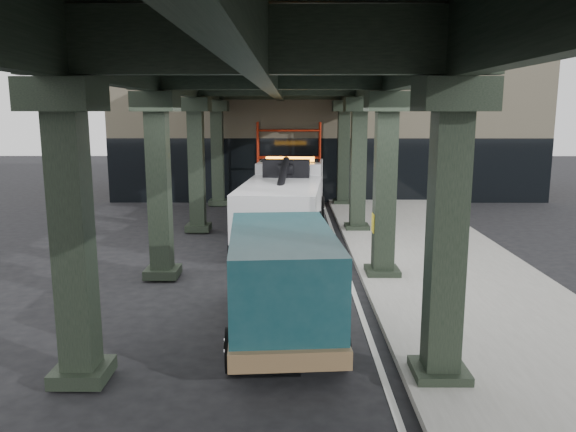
{
  "coord_description": "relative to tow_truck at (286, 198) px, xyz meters",
  "views": [
    {
      "loc": [
        0.11,
        -12.78,
        4.5
      ],
      "look_at": [
        0.03,
        2.21,
        1.7
      ],
      "focal_mm": 35.0,
      "sensor_mm": 36.0,
      "label": 1
    }
  ],
  "objects": [
    {
      "name": "lane_stripe",
      "position": [
        1.79,
        -5.21,
        -1.41
      ],
      "size": [
        0.12,
        38.0,
        0.01
      ],
      "primitive_type": "cube",
      "color": "silver",
      "rests_on": "ground"
    },
    {
      "name": "building",
      "position": [
        2.09,
        12.79,
        2.58
      ],
      "size": [
        22.0,
        10.0,
        8.0
      ],
      "primitive_type": "cube",
      "color": "#C6B793",
      "rests_on": "ground"
    },
    {
      "name": "sidewalk",
      "position": [
        4.59,
        -5.21,
        -1.34
      ],
      "size": [
        5.0,
        40.0,
        0.15
      ],
      "primitive_type": "cube",
      "color": "gray",
      "rests_on": "ground"
    },
    {
      "name": "ground",
      "position": [
        0.09,
        -7.21,
        -1.42
      ],
      "size": [
        90.0,
        90.0,
        0.0
      ],
      "primitive_type": "plane",
      "color": "black",
      "rests_on": "ground"
    },
    {
      "name": "scaffolding",
      "position": [
        0.09,
        7.44,
        0.69
      ],
      "size": [
        3.08,
        0.88,
        4.0
      ],
      "color": "#B8250E",
      "rests_on": "ground"
    },
    {
      "name": "tow_truck",
      "position": [
        0.0,
        0.0,
        0.0
      ],
      "size": [
        3.2,
        9.03,
        2.9
      ],
      "rotation": [
        0.0,
        0.0,
        -0.08
      ],
      "color": "black",
      "rests_on": "ground"
    },
    {
      "name": "towed_van",
      "position": [
        -0.0,
        -9.0,
        -0.23
      ],
      "size": [
        2.52,
        5.56,
        2.2
      ],
      "rotation": [
        0.0,
        0.0,
        0.08
      ],
      "color": "#123A41",
      "rests_on": "ground"
    },
    {
      "name": "viaduct",
      "position": [
        -0.31,
        -5.21,
        4.04
      ],
      "size": [
        7.4,
        32.0,
        6.4
      ],
      "color": "black",
      "rests_on": "ground"
    }
  ]
}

